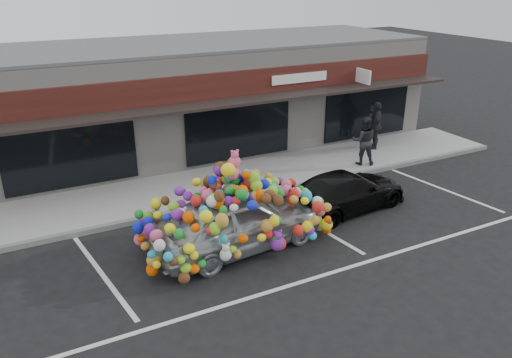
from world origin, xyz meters
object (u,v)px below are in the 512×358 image
toy_car (237,215)px  black_sedan (346,191)px  pedestrian_a (372,126)px  pedestrian_c (376,125)px  pedestrian_b (364,141)px

toy_car → black_sedan: bearing=-87.4°
pedestrian_a → pedestrian_c: size_ratio=0.92×
black_sedan → pedestrian_c: size_ratio=2.15×
toy_car → pedestrian_c: 9.47m
pedestrian_c → pedestrian_b: bearing=-15.9°
pedestrian_a → pedestrian_c: pedestrian_c is taller
toy_car → pedestrian_b: toy_car is taller
toy_car → black_sedan: size_ratio=1.22×
pedestrian_a → pedestrian_b: bearing=30.6°
pedestrian_a → pedestrian_c: (0.01, -0.25, 0.08)m
toy_car → pedestrian_a: bearing=-66.2°
pedestrian_b → pedestrian_c: 2.04m
pedestrian_a → pedestrian_b: size_ratio=0.97×
pedestrian_c → toy_car: bearing=-25.7°
pedestrian_c → black_sedan: bearing=-12.1°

